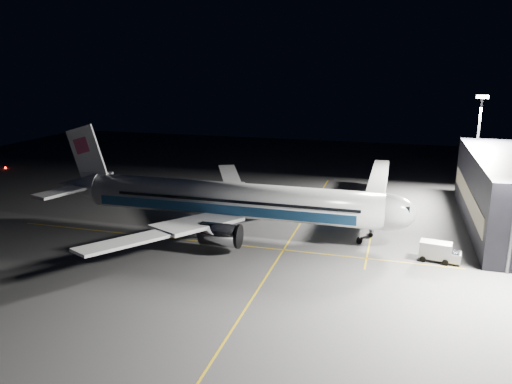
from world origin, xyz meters
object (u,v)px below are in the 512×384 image
object	(u,v)px
floodlight_mast_north	(478,138)
baggage_tug	(225,199)
safety_cone_a	(262,218)
safety_cone_c	(241,214)
safety_cone_b	(278,215)
service_truck	(439,251)
airliner	(225,200)
jet_bridge	(377,187)

from	to	relation	value
floodlight_mast_north	baggage_tug	distance (m)	50.98
floodlight_mast_north	safety_cone_a	world-z (taller)	floodlight_mast_north
floodlight_mast_north	safety_cone_a	distance (m)	46.19
safety_cone_c	safety_cone_b	bearing A→B (deg)	10.02
service_truck	airliner	bearing A→B (deg)	-178.85
airliner	safety_cone_b	world-z (taller)	airliner
service_truck	jet_bridge	bearing A→B (deg)	121.95
safety_cone_c	service_truck	bearing A→B (deg)	-21.15
floodlight_mast_north	safety_cone_a	bearing A→B (deg)	-145.93
jet_bridge	baggage_tug	size ratio (longest dim) A/B	14.99
safety_cone_a	safety_cone_b	distance (m)	3.42
airliner	service_truck	size ratio (longest dim) A/B	10.80
service_truck	safety_cone_c	world-z (taller)	service_truck
airliner	safety_cone_c	size ratio (longest dim) A/B	116.55
safety_cone_a	safety_cone_c	size ratio (longest dim) A/B	1.03
jet_bridge	safety_cone_c	xyz separation A→B (m)	(-23.16, -9.67, -4.32)
baggage_tug	safety_cone_a	size ratio (longest dim) A/B	4.22
baggage_tug	safety_cone_c	size ratio (longest dim) A/B	4.35
floodlight_mast_north	baggage_tug	xyz separation A→B (m)	(-46.82, -16.45, -11.65)
service_truck	safety_cone_a	distance (m)	30.74
floodlight_mast_north	safety_cone_b	distance (m)	42.98
safety_cone_c	baggage_tug	bearing A→B (deg)	128.37
safety_cone_c	airliner	bearing A→B (deg)	-89.41
safety_cone_a	safety_cone_b	world-z (taller)	safety_cone_b
service_truck	safety_cone_b	bearing A→B (deg)	160.83
baggage_tug	floodlight_mast_north	bearing A→B (deg)	13.99
jet_bridge	safety_cone_b	world-z (taller)	jet_bridge
baggage_tug	jet_bridge	bearing A→B (deg)	-0.37
floodlight_mast_north	safety_cone_b	bearing A→B (deg)	-147.04
safety_cone_b	baggage_tug	bearing A→B (deg)	153.85
baggage_tug	safety_cone_a	xyz separation A→B (m)	(9.90, -8.52, -0.45)
safety_cone_a	safety_cone_c	bearing A→B (deg)	162.09
service_truck	safety_cone_b	world-z (taller)	service_truck
safety_cone_b	floodlight_mast_north	bearing A→B (deg)	32.96
floodlight_mast_north	safety_cone_c	distance (m)	48.97
jet_bridge	safety_cone_c	world-z (taller)	jet_bridge
airliner	safety_cone_b	bearing A→B (deg)	55.91
airliner	floodlight_mast_north	bearing A→B (deg)	37.91
jet_bridge	floodlight_mast_north	xyz separation A→B (m)	(18.00, 13.93, 7.79)
jet_bridge	safety_cone_a	distance (m)	22.33
airliner	safety_cone_a	world-z (taller)	airliner
baggage_tug	safety_cone_a	world-z (taller)	baggage_tug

